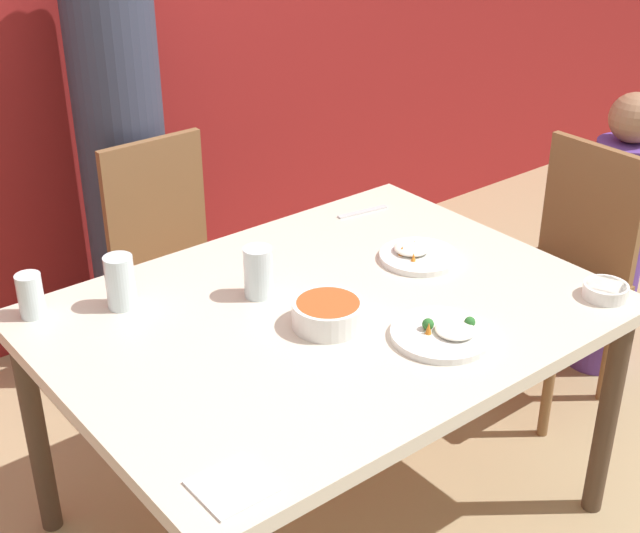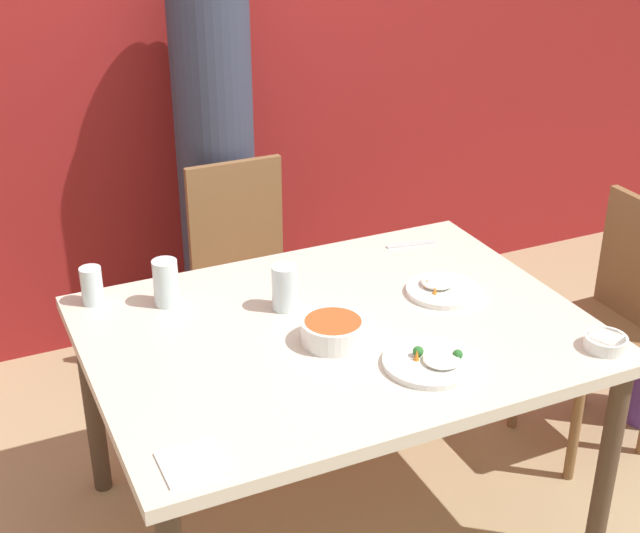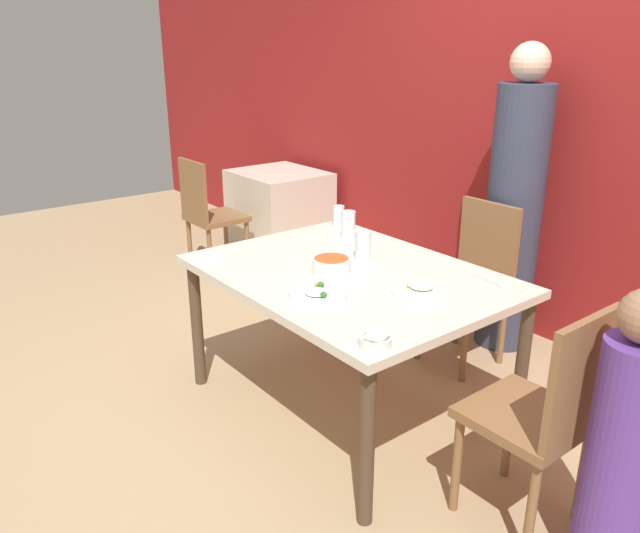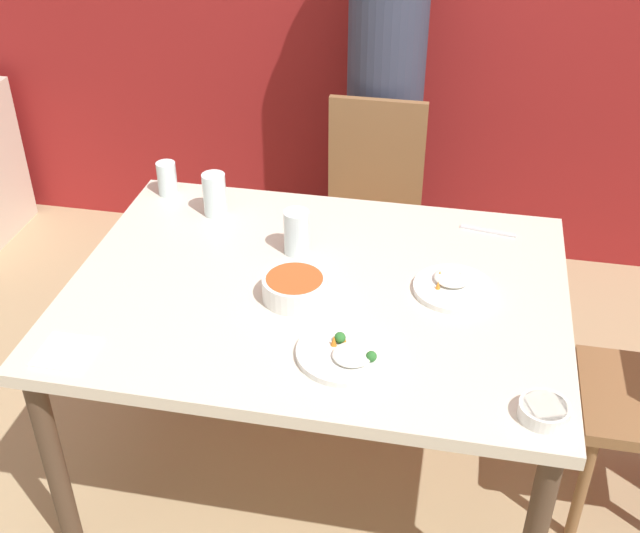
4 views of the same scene
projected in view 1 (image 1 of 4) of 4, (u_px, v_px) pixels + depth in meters
ground_plane at (325, 515)px, 2.69m from camera, size 10.00×10.00×0.00m
dining_table at (326, 331)px, 2.39m from camera, size 1.44×1.08×0.72m
chair_adult_spot at (176, 262)px, 3.09m from camera, size 0.40×0.40×0.91m
chair_child_spot at (564, 267)px, 3.05m from camera, size 0.40×0.40×0.91m
person_adult at (122, 149)px, 3.17m from camera, size 0.31×0.31×1.74m
person_child at (613, 244)px, 3.21m from camera, size 0.22×0.22×1.06m
bowl_curry at (328, 313)px, 2.26m from camera, size 0.18×0.18×0.07m
plate_rice_adult at (417, 255)px, 2.60m from camera, size 0.23×0.23×0.05m
plate_rice_child at (443, 333)px, 2.22m from camera, size 0.26×0.26×0.05m
bowl_rice_small at (606, 290)px, 2.40m from camera, size 0.12×0.12×0.04m
glass_water_tall at (120, 282)px, 2.33m from camera, size 0.08×0.08×0.15m
glass_water_short at (31, 295)px, 2.29m from camera, size 0.07×0.07×0.12m
glass_water_center at (258, 272)px, 2.38m from camera, size 0.08×0.08×0.14m
napkin_folded at (231, 486)px, 1.74m from camera, size 0.14×0.14×0.01m
fork_steel at (363, 212)px, 2.90m from camera, size 0.18×0.05×0.01m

